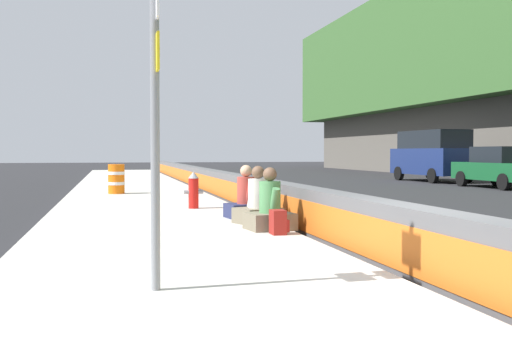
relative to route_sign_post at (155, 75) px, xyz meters
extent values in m
plane|color=#232326|center=(0.35, -3.05, -2.23)|extent=(160.00, 160.00, 0.00)
cube|color=#B5B2A8|center=(0.35, -0.40, -2.16)|extent=(80.00, 4.40, 0.14)
cube|color=#545456|center=(0.35, -3.05, -1.81)|extent=(76.00, 0.44, 0.85)
cube|color=orange|center=(0.35, -2.82, -1.85)|extent=(74.48, 0.01, 0.54)
cylinder|color=gray|center=(0.00, 0.01, -0.29)|extent=(0.09, 0.09, 3.60)
cube|color=white|center=(0.00, -0.01, 0.71)|extent=(0.44, 0.02, 0.36)
cube|color=#1956AD|center=(0.00, -0.03, 0.71)|extent=(0.30, 0.01, 0.10)
cube|color=yellow|center=(0.00, -0.01, 0.21)|extent=(0.44, 0.02, 0.36)
cube|color=black|center=(0.00, -0.03, 0.21)|extent=(0.30, 0.01, 0.10)
cylinder|color=red|center=(8.40, -1.48, -1.73)|extent=(0.24, 0.24, 0.72)
cone|color=gray|center=(8.40, -1.48, -1.29)|extent=(0.26, 0.26, 0.16)
cylinder|color=gray|center=(8.40, -1.65, -1.70)|extent=(0.10, 0.12, 0.10)
cylinder|color=gray|center=(8.40, -1.31, -1.70)|extent=(0.10, 0.12, 0.10)
cube|color=#706651|center=(4.18, -2.25, -1.95)|extent=(0.76, 0.86, 0.29)
cylinder|color=#4C8951|center=(4.18, -2.25, -1.53)|extent=(0.37, 0.37, 0.55)
sphere|color=brown|center=(4.18, -2.25, -1.13)|extent=(0.24, 0.24, 0.24)
cylinder|color=#4C8951|center=(4.38, -2.22, -1.58)|extent=(0.30, 0.17, 0.48)
cylinder|color=#4C8951|center=(3.97, -2.28, -1.58)|extent=(0.30, 0.17, 0.48)
cube|color=#706651|center=(5.11, -2.27, -1.95)|extent=(0.88, 0.95, 0.29)
cylinder|color=beige|center=(5.11, -2.27, -1.53)|extent=(0.37, 0.37, 0.55)
sphere|color=brown|center=(5.11, -2.27, -1.13)|extent=(0.24, 0.24, 0.24)
cylinder|color=beige|center=(5.31, -2.20, -1.58)|extent=(0.31, 0.21, 0.49)
cylinder|color=beige|center=(4.92, -2.34, -1.58)|extent=(0.31, 0.21, 0.49)
cube|color=#23284C|center=(6.10, -2.26, -1.95)|extent=(0.76, 0.86, 0.29)
cylinder|color=#AD3D33|center=(6.10, -2.26, -1.53)|extent=(0.37, 0.37, 0.55)
sphere|color=tan|center=(6.10, -2.26, -1.13)|extent=(0.24, 0.24, 0.24)
cylinder|color=#AD3D33|center=(6.30, -2.23, -1.58)|extent=(0.30, 0.17, 0.48)
cylinder|color=#AD3D33|center=(5.89, -2.28, -1.58)|extent=(0.30, 0.17, 0.48)
cube|color=maroon|center=(3.56, -2.22, -1.89)|extent=(0.32, 0.22, 0.40)
cube|color=maroon|center=(3.56, -2.36, -1.95)|extent=(0.22, 0.06, 0.20)
cylinder|color=orange|center=(14.06, 0.27, -1.62)|extent=(0.52, 0.52, 0.95)
cylinder|color=white|center=(14.06, 0.27, -1.43)|extent=(0.54, 0.54, 0.10)
cylinder|color=white|center=(14.06, 0.27, -1.76)|extent=(0.54, 0.54, 0.10)
cube|color=#145128|center=(15.87, -15.18, -1.54)|extent=(4.50, 1.81, 0.72)
cube|color=black|center=(15.77, -15.18, -0.85)|extent=(2.20, 1.63, 0.66)
cylinder|color=black|center=(17.31, -14.31, -1.90)|extent=(0.66, 0.22, 0.66)
cylinder|color=black|center=(17.32, -16.04, -1.90)|extent=(0.66, 0.22, 0.66)
cylinder|color=black|center=(14.43, -14.32, -1.90)|extent=(0.66, 0.22, 0.66)
cube|color=navy|center=(21.51, -15.27, -1.22)|extent=(5.16, 2.12, 1.30)
cube|color=black|center=(21.41, -15.28, -0.12)|extent=(4.15, 1.89, 0.90)
cylinder|color=black|center=(23.11, -14.28, -1.87)|extent=(0.73, 0.24, 0.72)
cylinder|color=black|center=(23.17, -16.16, -1.87)|extent=(0.73, 0.24, 0.72)
cylinder|color=black|center=(19.85, -14.38, -1.87)|extent=(0.73, 0.24, 0.72)
cylinder|color=black|center=(19.91, -16.26, -1.87)|extent=(0.73, 0.24, 0.72)
camera|label=1|loc=(-5.92, 0.42, -0.74)|focal=42.32mm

